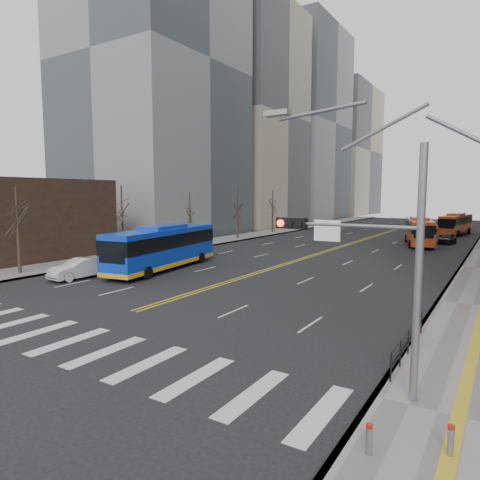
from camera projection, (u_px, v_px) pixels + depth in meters
name	position (u px, v px, depth m)	size (l,w,h in m)	color
ground	(53.00, 337.00, 19.59)	(220.00, 220.00, 0.00)	black
sidewalk_left	(249.00, 236.00, 66.20)	(5.00, 130.00, 0.15)	slate
crosswalk	(53.00, 337.00, 19.59)	(26.70, 4.00, 0.01)	silver
centerline	(373.00, 236.00, 65.93)	(0.55, 100.00, 0.01)	gold
office_towers	(399.00, 94.00, 74.68)	(83.00, 134.00, 58.00)	gray
signal_mast	(371.00, 247.00, 13.48)	(5.37, 0.37, 9.39)	gray
pedestrian_railing	(409.00, 338.00, 17.01)	(0.06, 6.06, 1.02)	black
bollards	(442.00, 431.00, 10.80)	(2.87, 3.17, 0.78)	gray
street_trees	(270.00, 208.00, 51.97)	(35.20, 47.20, 7.60)	black
blue_bus	(163.00, 246.00, 37.03)	(4.74, 13.56, 3.84)	blue
red_bus_near	(419.00, 230.00, 54.72)	(5.33, 11.56, 3.57)	#DB4617
red_bus_far	(456.00, 223.00, 68.27)	(3.99, 11.17, 3.47)	#DB4617
car_white	(80.00, 268.00, 33.05)	(1.65, 4.73, 1.56)	silver
car_dark_mid	(447.00, 238.00, 56.36)	(1.68, 4.17, 1.42)	black
car_silver	(333.00, 224.00, 84.14)	(1.96, 4.82, 1.40)	#AFAFB5
car_dark_far	(444.00, 228.00, 74.17)	(1.91, 4.15, 1.15)	black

